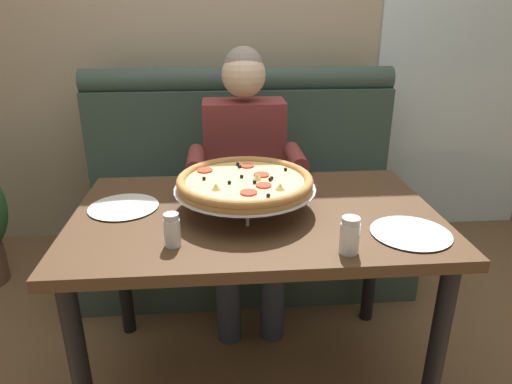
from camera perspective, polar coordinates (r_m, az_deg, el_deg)
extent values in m
plane|color=brown|center=(2.06, -0.04, -21.90)|extent=(16.00, 16.00, 0.00)
cube|color=tan|center=(2.93, -2.51, 21.36)|extent=(6.00, 0.12, 2.80)
cube|color=white|center=(3.25, 25.43, 19.48)|extent=(1.10, 0.02, 2.80)
cube|color=#384C42|center=(2.53, -1.42, -6.32)|extent=(1.77, 0.60, 0.46)
cube|color=#384C42|center=(2.72, -1.99, 6.08)|extent=(1.77, 0.18, 0.65)
cylinder|color=#384C42|center=(2.64, -2.10, 13.92)|extent=(1.77, 0.14, 0.14)
cube|color=#4C331E|center=(1.64, -0.05, -3.09)|extent=(1.30, 0.81, 0.04)
cylinder|color=black|center=(1.63, -21.14, -20.75)|extent=(0.06, 0.06, 0.71)
cylinder|color=black|center=(1.72, 21.73, -18.46)|extent=(0.06, 0.06, 0.71)
cylinder|color=black|center=(2.16, -16.52, -8.84)|extent=(0.06, 0.06, 0.71)
cylinder|color=black|center=(2.22, 14.43, -7.66)|extent=(0.06, 0.06, 0.71)
cube|color=#2D3342|center=(2.17, -1.21, -2.34)|extent=(0.34, 0.40, 0.15)
cylinder|color=#2D3342|center=(2.10, -3.50, -12.86)|extent=(0.11, 0.11, 0.46)
cylinder|color=#2D3342|center=(2.11, 2.07, -12.62)|extent=(0.11, 0.11, 0.46)
cube|color=brown|center=(2.30, -1.59, 4.56)|extent=(0.40, 0.22, 0.56)
cylinder|color=brown|center=(2.08, -7.62, 3.96)|extent=(0.08, 0.28, 0.08)
cylinder|color=brown|center=(2.10, 5.02, 4.29)|extent=(0.08, 0.28, 0.08)
sphere|color=beige|center=(2.20, -1.67, 14.54)|extent=(0.21, 0.21, 0.21)
sphere|color=gray|center=(2.20, -1.70, 15.47)|extent=(0.19, 0.19, 0.19)
cylinder|color=silver|center=(1.51, -1.08, -2.82)|extent=(0.01, 0.01, 0.08)
cylinder|color=silver|center=(1.69, -5.39, -0.14)|extent=(0.01, 0.01, 0.08)
cylinder|color=silver|center=(1.70, 2.34, 0.09)|extent=(0.01, 0.01, 0.08)
torus|color=silver|center=(1.62, -1.39, 0.29)|extent=(0.28, 0.28, 0.01)
cylinder|color=silver|center=(1.61, -1.40, 0.55)|extent=(0.50, 0.50, 0.00)
cylinder|color=#B77F42|center=(1.61, -1.40, 0.92)|extent=(0.48, 0.48, 0.02)
torus|color=#B77F42|center=(1.60, -1.41, 1.55)|extent=(0.48, 0.48, 0.03)
cylinder|color=#E5C17A|center=(1.61, -1.40, 1.38)|extent=(0.42, 0.42, 0.01)
cylinder|color=red|center=(1.70, -6.46, 2.73)|extent=(0.06, 0.06, 0.01)
cylinder|color=red|center=(1.48, -0.92, -0.06)|extent=(0.06, 0.06, 0.01)
cylinder|color=red|center=(1.74, -1.12, 3.32)|extent=(0.05, 0.05, 0.01)
cylinder|color=red|center=(1.54, 0.98, 0.85)|extent=(0.05, 0.05, 0.01)
cylinder|color=red|center=(1.64, 0.69, 2.19)|extent=(0.06, 0.06, 0.01)
sphere|color=black|center=(1.62, -1.82, 1.98)|extent=(0.01, 0.01, 0.01)
sphere|color=black|center=(1.45, 1.56, -0.43)|extent=(0.01, 0.01, 0.01)
sphere|color=black|center=(1.70, 3.74, 2.87)|extent=(0.01, 0.01, 0.01)
sphere|color=black|center=(1.61, -6.56, 1.71)|extent=(0.01, 0.01, 0.01)
sphere|color=black|center=(1.75, -2.31, 3.53)|extent=(0.01, 0.01, 0.01)
sphere|color=black|center=(1.56, -3.38, 1.22)|extent=(0.01, 0.01, 0.01)
sphere|color=black|center=(1.56, -0.19, 1.25)|extent=(0.01, 0.01, 0.01)
sphere|color=black|center=(1.72, -2.12, 3.24)|extent=(0.01, 0.01, 0.01)
sphere|color=black|center=(1.59, 1.80, 1.63)|extent=(0.01, 0.01, 0.01)
sphere|color=black|center=(1.60, 1.98, 1.79)|extent=(0.01, 0.01, 0.01)
cone|color=#CCC675|center=(1.51, -5.04, 0.70)|extent=(0.04, 0.04, 0.02)
cone|color=#CCC675|center=(1.60, 0.15, 1.93)|extent=(0.04, 0.04, 0.02)
cone|color=#CCC675|center=(1.51, 3.07, 0.69)|extent=(0.04, 0.04, 0.02)
cylinder|color=white|center=(1.37, 11.69, -5.72)|extent=(0.06, 0.06, 0.09)
cylinder|color=#4C6633|center=(1.38, 11.62, -6.49)|extent=(0.05, 0.05, 0.05)
cylinder|color=silver|center=(1.35, 11.87, -3.56)|extent=(0.05, 0.05, 0.02)
cylinder|color=white|center=(1.41, -10.49, -5.07)|extent=(0.05, 0.05, 0.09)
cylinder|color=silver|center=(1.41, -10.45, -5.61)|extent=(0.04, 0.04, 0.06)
cylinder|color=silver|center=(1.38, -10.64, -3.10)|extent=(0.05, 0.05, 0.02)
cylinder|color=white|center=(1.55, 18.89, -4.93)|extent=(0.18, 0.18, 0.01)
cone|color=white|center=(1.55, 18.93, -4.64)|extent=(0.26, 0.26, 0.01)
cylinder|color=white|center=(1.73, -16.33, -1.84)|extent=(0.18, 0.18, 0.01)
cone|color=white|center=(1.73, -16.36, -1.57)|extent=(0.25, 0.25, 0.01)
cylinder|color=black|center=(4.03, 18.29, 3.32)|extent=(0.02, 0.02, 0.44)
cylinder|color=black|center=(3.99, 14.61, 3.58)|extent=(0.02, 0.02, 0.44)
cylinder|color=black|center=(3.78, 18.78, 2.08)|extent=(0.02, 0.02, 0.44)
cylinder|color=black|center=(3.75, 14.86, 2.36)|extent=(0.02, 0.02, 0.44)
cylinder|color=black|center=(3.82, 17.00, 6.09)|extent=(0.40, 0.40, 0.02)
cube|color=black|center=(3.62, 17.61, 8.49)|extent=(0.32, 0.10, 0.42)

